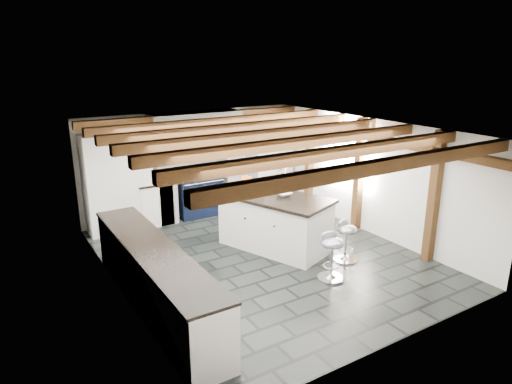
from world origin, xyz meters
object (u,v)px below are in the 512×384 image
range_cooker (199,195)px  bar_stool_near (346,236)px  kitchen_island (275,221)px  bar_stool_far (332,250)px

range_cooker → bar_stool_near: size_ratio=1.34×
kitchen_island → bar_stool_far: (0.06, -1.52, -0.02)m
kitchen_island → bar_stool_near: bearing=-78.3°
bar_stool_near → bar_stool_far: (-0.66, -0.39, 0.03)m
kitchen_island → bar_stool_near: size_ratio=3.04×
kitchen_island → range_cooker: bearing=79.2°
kitchen_island → bar_stool_near: 1.34m
bar_stool_far → range_cooker: bearing=114.5°
range_cooker → bar_stool_near: (1.15, -3.54, -0.00)m
range_cooker → bar_stool_near: 3.72m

